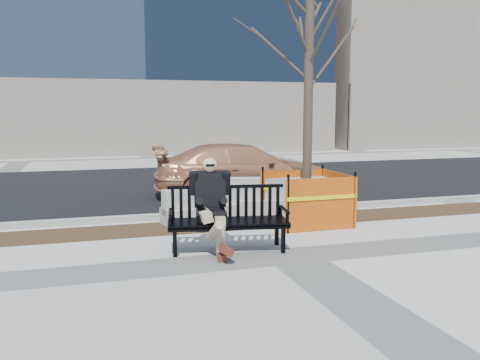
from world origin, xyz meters
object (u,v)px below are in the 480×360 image
at_px(seated_man, 211,250).
at_px(jersey_barrier_left, 221,220).
at_px(bench, 228,251).
at_px(tree_fence, 306,223).
at_px(jersey_barrier_right, 261,217).
at_px(sedan, 244,195).

height_order(seated_man, jersey_barrier_left, seated_man).
relative_size(bench, seated_man, 1.30).
height_order(bench, jersey_barrier_left, bench).
height_order(seated_man, tree_fence, tree_fence).
bearing_deg(jersey_barrier_left, bench, -113.67).
distance_m(bench, jersey_barrier_right, 2.91).
xyz_separation_m(sedan, jersey_barrier_left, (-1.47, -3.04, 0.00)).
bearing_deg(bench, tree_fence, 45.50).
xyz_separation_m(tree_fence, sedan, (-0.19, 3.92, 0.00)).
xyz_separation_m(bench, seated_man, (-0.28, 0.10, 0.00)).
relative_size(bench, jersey_barrier_left, 0.78).
height_order(bench, tree_fence, tree_fence).
distance_m(tree_fence, jersey_barrier_right, 1.14).
distance_m(seated_man, jersey_barrier_left, 2.51).
xyz_separation_m(tree_fence, jersey_barrier_right, (-0.71, 0.90, 0.00)).
bearing_deg(sedan, jersey_barrier_right, 175.19).
relative_size(seated_man, sedan, 0.32).
distance_m(bench, jersey_barrier_left, 2.53).
xyz_separation_m(seated_man, sedan, (2.29, 5.41, 0.00)).
xyz_separation_m(jersey_barrier_left, jersey_barrier_right, (0.96, 0.02, 0.00)).
bearing_deg(seated_man, bench, -10.82).
bearing_deg(jersey_barrier_left, tree_fence, -39.22).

